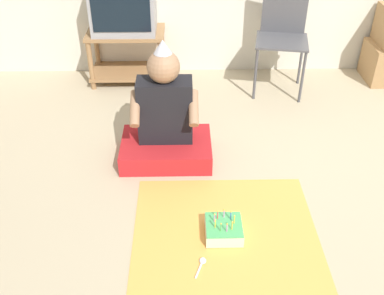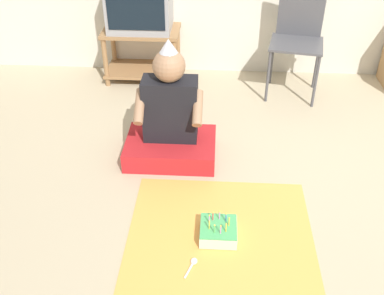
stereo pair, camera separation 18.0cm
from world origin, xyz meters
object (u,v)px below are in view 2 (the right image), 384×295
tv (139,2)px  birthday_cake (218,231)px  folding_chair (298,32)px  person_seated (170,122)px

tv → birthday_cake: (0.73, -2.02, -0.67)m
tv → folding_chair: 1.38m
person_seated → birthday_cake: size_ratio=4.11×
tv → birthday_cake: bearing=-70.2°
person_seated → tv: bearing=107.2°
person_seated → birthday_cake: (0.35, -0.79, -0.23)m
folding_chair → tv: bearing=173.2°
tv → person_seated: (0.38, -1.23, -0.45)m
folding_chair → birthday_cake: 2.03m
folding_chair → birthday_cake: size_ratio=4.44×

